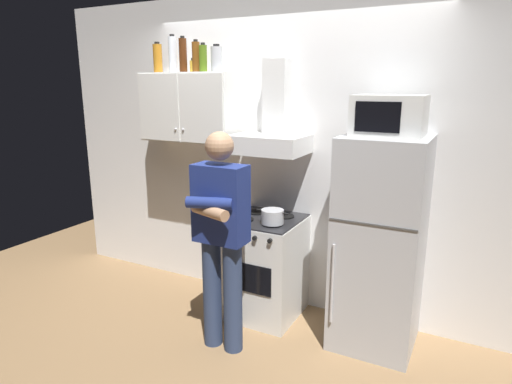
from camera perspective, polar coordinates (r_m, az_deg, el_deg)
ground_plane at (r=3.80m, az=0.00°, el=-17.10°), size 7.00×7.00×0.00m
back_wall_tiled at (r=3.84m, az=4.14°, el=4.81°), size 4.80×0.10×2.70m
upper_cabinet at (r=4.03m, az=-8.45°, el=10.83°), size 0.90×0.37×0.60m
stove_oven at (r=3.82m, az=1.08°, el=-9.62°), size 0.60×0.62×0.87m
range_hood at (r=3.63m, az=2.06°, el=8.24°), size 0.60×0.44×0.75m
refrigerator at (r=3.40m, az=15.71°, el=-6.53°), size 0.60×0.62×1.60m
microwave at (r=3.22m, az=16.88°, el=9.48°), size 0.48×0.37×0.28m
person_standing at (r=3.17m, az=-4.60°, el=-5.55°), size 0.38×0.33×1.64m
cooking_pot at (r=3.49m, az=2.15°, el=-3.20°), size 0.28×0.18×0.11m
bottle_beer_brown at (r=3.97m, az=-7.78°, el=16.99°), size 0.07×0.07×0.27m
bottle_canister_steel at (r=3.84m, az=-5.14°, el=16.82°), size 0.10×0.10×0.22m
bottle_vodka_clear at (r=4.16m, az=-10.75°, el=17.13°), size 0.07×0.07×0.33m
bottle_spice_jar at (r=4.06m, az=-8.19°, el=15.87°), size 0.05×0.05×0.12m
bottle_liquor_amber at (r=4.25m, az=-12.63°, el=16.58°), size 0.08×0.08×0.27m
bottle_rum_dark at (r=4.08m, az=-9.45°, el=17.11°), size 0.07×0.07×0.31m
bottle_olive_oil at (r=3.90m, az=-6.87°, el=16.85°), size 0.07×0.07×0.24m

